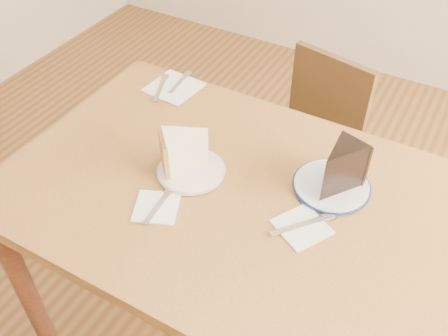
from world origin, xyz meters
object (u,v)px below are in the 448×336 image
plate_cream (191,171)px  chocolate_cake (337,172)px  plate_navy (331,186)px  chair_far (305,148)px  carrot_cake (187,151)px  table (233,216)px

plate_cream → chocolate_cake: (0.36, 0.12, 0.07)m
plate_cream → plate_navy: (0.35, 0.13, 0.00)m
chair_far → carrot_cake: bearing=90.3°
plate_cream → chocolate_cake: size_ratio=1.44×
table → plate_navy: (0.22, 0.13, 0.10)m
plate_navy → plate_cream: bearing=-159.5°
chair_far → carrot_cake: size_ratio=6.77×
plate_navy → chocolate_cake: (0.01, -0.01, 0.07)m
table → plate_navy: plate_navy is taller
plate_cream → chocolate_cake: bearing=18.2°
chair_far → plate_cream: (-0.11, -0.61, 0.33)m
carrot_cake → chocolate_cake: 0.39m
chair_far → plate_cream: bearing=91.9°
plate_cream → chocolate_cake: chocolate_cake is taller
table → chair_far: chair_far is taller
table → chocolate_cake: (0.23, 0.12, 0.17)m
table → carrot_cake: bearing=174.5°
table → chair_far: 0.65m
plate_navy → carrot_cake: 0.39m
chair_far → plate_navy: 0.62m
chair_far → table: bearing=104.0°
chair_far → plate_navy: chair_far is taller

